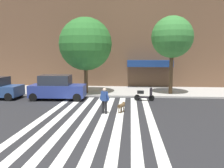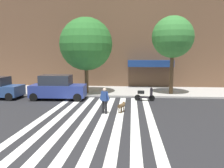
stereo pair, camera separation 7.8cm
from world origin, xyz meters
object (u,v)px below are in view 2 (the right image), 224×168
at_px(parked_car_behind_first, 58,88).
at_px(parked_scooter, 145,95).
at_px(dog_on_leash, 122,106).
at_px(pedestrian_dog_walker, 104,99).
at_px(street_tree_middle, 173,37).
at_px(street_tree_nearest, 86,44).

relative_size(parked_car_behind_first, parked_scooter, 2.78).
distance_m(parked_scooter, dog_on_leash, 4.29).
bearing_deg(pedestrian_dog_walker, dog_on_leash, 21.17).
bearing_deg(street_tree_middle, parked_car_behind_first, -163.78).
bearing_deg(pedestrian_dog_walker, parked_scooter, 57.89).
relative_size(parked_scooter, street_tree_middle, 0.23).
height_order(street_tree_nearest, street_tree_middle, street_tree_middle).
bearing_deg(dog_on_leash, parked_car_behind_first, 144.39).
xyz_separation_m(parked_car_behind_first, street_tree_nearest, (1.93, 2.53, 3.67)).
height_order(pedestrian_dog_walker, dog_on_leash, pedestrian_dog_walker).
xyz_separation_m(parked_car_behind_first, parked_scooter, (7.15, 0.03, -0.49)).
bearing_deg(dog_on_leash, pedestrian_dog_walker, -158.83).
height_order(street_tree_middle, dog_on_leash, street_tree_middle).
xyz_separation_m(street_tree_nearest, street_tree_middle, (7.75, 0.28, 0.59)).
bearing_deg(dog_on_leash, street_tree_nearest, 118.77).
bearing_deg(parked_car_behind_first, pedestrian_dog_walker, -44.49).
bearing_deg(street_tree_nearest, street_tree_middle, 2.10).
bearing_deg(street_tree_middle, pedestrian_dog_walker, -126.41).
relative_size(street_tree_nearest, street_tree_middle, 0.99).
height_order(parked_scooter, street_tree_nearest, street_tree_nearest).
xyz_separation_m(parked_scooter, street_tree_nearest, (-5.22, 2.50, 4.16)).
bearing_deg(street_tree_nearest, parked_car_behind_first, -127.34).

